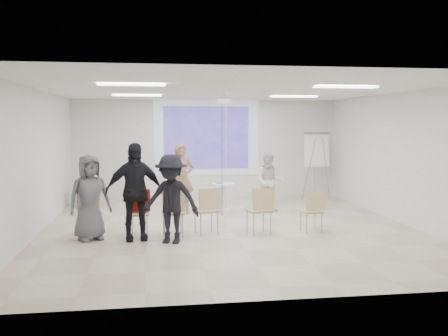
{
  "coord_description": "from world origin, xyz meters",
  "views": [
    {
      "loc": [
        -1.67,
        -10.62,
        2.29
      ],
      "look_at": [
        0.0,
        0.8,
        1.25
      ],
      "focal_mm": 40.0,
      "sensor_mm": 36.0,
      "label": 1
    }
  ],
  "objects": [
    {
      "name": "chair_left_mid",
      "position": [
        -1.93,
        -0.3,
        0.48
      ],
      "size": [
        0.43,
        0.45,
        0.81
      ],
      "rotation": [
        0.0,
        0.0,
        0.14
      ],
      "color": "tan",
      "rests_on": "floor"
    },
    {
      "name": "chair_right_inner",
      "position": [
        0.53,
        -0.75,
        0.58
      ],
      "size": [
        0.54,
        0.57,
        0.98
      ],
      "rotation": [
        0.0,
        0.0,
        0.18
      ],
      "color": "tan",
      "rests_on": "floor"
    },
    {
      "name": "audience_outer",
      "position": [
        -2.87,
        -0.68,
        0.94
      ],
      "size": [
        1.09,
        0.93,
        1.88
      ],
      "primitive_type": "imported",
      "rotation": [
        0.0,
        0.0,
        0.42
      ],
      "color": "slate",
      "rests_on": "floor"
    },
    {
      "name": "chair_left_inner",
      "position": [
        -1.25,
        -0.67,
        0.56
      ],
      "size": [
        0.46,
        0.5,
        0.95
      ],
      "rotation": [
        0.0,
        0.0,
        0.04
      ],
      "color": "tan",
      "rests_on": "floor"
    },
    {
      "name": "player_left",
      "position": [
        -0.92,
        1.97,
        1.0
      ],
      "size": [
        0.75,
        0.52,
        2.01
      ],
      "primitive_type": "imported",
      "rotation": [
        0.0,
        0.0,
        0.03
      ],
      "color": "#957A5B",
      "rests_on": "floor"
    },
    {
      "name": "fluor_panel_se",
      "position": [
        2.0,
        -1.5,
        2.97
      ],
      "size": [
        1.2,
        0.3,
        0.02
      ],
      "primitive_type": "cube",
      "color": "white",
      "rests_on": "ceiling"
    },
    {
      "name": "ceiling_projector",
      "position": [
        0.1,
        1.49,
        2.69
      ],
      "size": [
        0.3,
        0.25,
        3.0
      ],
      "color": "white",
      "rests_on": "ceiling"
    },
    {
      "name": "red_jacket",
      "position": [
        -1.94,
        -0.45,
        0.72
      ],
      "size": [
        0.48,
        0.17,
        0.45
      ],
      "primitive_type": "cube",
      "rotation": [
        0.0,
        0.0,
        0.14
      ],
      "color": "maroon",
      "rests_on": "chair_left_mid"
    },
    {
      "name": "fluor_panel_sw",
      "position": [
        -2.0,
        -1.5,
        2.97
      ],
      "size": [
        1.2,
        0.3,
        0.02
      ],
      "primitive_type": "cube",
      "color": "white",
      "rests_on": "ceiling"
    },
    {
      "name": "controller_left",
      "position": [
        -0.74,
        2.22,
        1.32
      ],
      "size": [
        0.04,
        0.11,
        0.04
      ],
      "primitive_type": "cube",
      "rotation": [
        0.0,
        0.0,
        0.03
      ],
      "color": "white",
      "rests_on": "player_left"
    },
    {
      "name": "fluor_panel_ne",
      "position": [
        2.0,
        2.0,
        2.97
      ],
      "size": [
        1.2,
        0.3,
        0.02
      ],
      "primitive_type": "cube",
      "color": "white",
      "rests_on": "ceiling"
    },
    {
      "name": "flipchart_easel",
      "position": [
        3.2,
        3.64,
        1.49
      ],
      "size": [
        0.88,
        0.66,
        2.02
      ],
      "rotation": [
        0.0,
        0.0,
        -0.02
      ],
      "color": "gray",
      "rests_on": "floor"
    },
    {
      "name": "audience_left",
      "position": [
        -2.01,
        -0.82,
        1.1
      ],
      "size": [
        1.39,
        0.97,
        2.2
      ],
      "primitive_type": "imported",
      "rotation": [
        0.0,
        0.0,
        0.16
      ],
      "color": "black",
      "rests_on": "floor"
    },
    {
      "name": "audience_mid",
      "position": [
        -1.31,
        -1.18,
        0.96
      ],
      "size": [
        1.4,
        1.06,
        1.93
      ],
      "primitive_type": "imported",
      "rotation": [
        0.0,
        0.0,
        -0.35
      ],
      "color": "black",
      "rests_on": "floor"
    },
    {
      "name": "chair_far_left",
      "position": [
        -2.9,
        -0.5,
        0.54
      ],
      "size": [
        0.44,
        0.47,
        0.91
      ],
      "rotation": [
        0.0,
        0.0,
        -0.04
      ],
      "color": "tan",
      "rests_on": "floor"
    },
    {
      "name": "chair_right_far",
      "position": [
        1.65,
        -0.73,
        0.52
      ],
      "size": [
        0.45,
        0.48,
        0.88
      ],
      "rotation": [
        0.0,
        0.0,
        0.1
      ],
      "color": "#CEB777",
      "rests_on": "floor"
    },
    {
      "name": "player_right",
      "position": [
        1.36,
        1.95,
        0.86
      ],
      "size": [
        0.97,
        0.84,
        1.73
      ],
      "primitive_type": "imported",
      "rotation": [
        0.0,
        0.0,
        -0.24
      ],
      "color": "white",
      "rests_on": "floor"
    },
    {
      "name": "wall_left",
      "position": [
        -4.05,
        0.0,
        1.5
      ],
      "size": [
        0.1,
        9.0,
        3.0
      ],
      "primitive_type": "cube",
      "color": "silver",
      "rests_on": "floor"
    },
    {
      "name": "fluor_panel_nw",
      "position": [
        -2.0,
        2.0,
        2.97
      ],
      "size": [
        1.2,
        0.3,
        0.02
      ],
      "primitive_type": "cube",
      "color": "white",
      "rests_on": "ceiling"
    },
    {
      "name": "controller_right",
      "position": [
        1.18,
        2.2,
        1.17
      ],
      "size": [
        0.06,
        0.12,
        0.04
      ],
      "primitive_type": "cube",
      "rotation": [
        0.0,
        0.0,
        -0.24
      ],
      "color": "white",
      "rests_on": "player_right"
    },
    {
      "name": "wall_right",
      "position": [
        4.05,
        0.0,
        1.5
      ],
      "size": [
        0.1,
        9.0,
        3.0
      ],
      "primitive_type": "cube",
      "color": "silver",
      "rests_on": "floor"
    },
    {
      "name": "av_cart",
      "position": [
        -3.42,
        3.29,
        0.33
      ],
      "size": [
        0.59,
        0.53,
        0.72
      ],
      "rotation": [
        0.0,
        0.0,
        0.35
      ],
      "color": "black",
      "rests_on": "floor"
    },
    {
      "name": "laptop",
      "position": [
        -1.25,
        -0.57,
        0.51
      ],
      "size": [
        0.36,
        0.27,
        0.03
      ],
      "primitive_type": "imported",
      "rotation": [
        0.0,
        0.0,
        3.18
      ],
      "color": "black",
      "rests_on": "chair_left_inner"
    },
    {
      "name": "floor",
      "position": [
        0.0,
        0.0,
        -0.05
      ],
      "size": [
        8.0,
        9.0,
        0.1
      ],
      "primitive_type": "cube",
      "color": "beige",
      "rests_on": "ground"
    },
    {
      "name": "wall_back",
      "position": [
        0.0,
        4.55,
        1.5
      ],
      "size": [
        8.0,
        0.1,
        3.0
      ],
      "primitive_type": "cube",
      "color": "silver",
      "rests_on": "floor"
    },
    {
      "name": "projection_halo",
      "position": [
        0.0,
        4.49,
        1.85
      ],
      "size": [
        3.2,
        0.01,
        2.3
      ],
      "primitive_type": "cube",
      "color": "silver",
      "rests_on": "wall_back"
    },
    {
      "name": "chair_center",
      "position": [
        -0.54,
        -0.58,
        0.58
      ],
      "size": [
        0.55,
        0.58,
        0.98
      ],
      "rotation": [
        0.0,
        0.0,
        0.23
      ],
      "color": "tan",
      "rests_on": "floor"
    },
    {
      "name": "pedestal_table",
      "position": [
        0.17,
        2.16,
        0.41
      ],
      "size": [
        0.78,
        0.78,
        0.74
      ],
      "rotation": [
        0.0,
        0.0,
        0.38
      ],
      "color": "white",
      "rests_on": "floor"
    },
    {
      "name": "projection_image",
      "position": [
        0.0,
        4.47,
        1.85
      ],
      "size": [
        2.6,
        0.01,
        1.9
      ],
      "primitive_type": "cube",
      "color": "#3F2E9C",
      "rests_on": "wall_back"
    },
    {
      "name": "ceiling",
      "position": [
        0.0,
        0.0,
        3.05
      ],
      "size": [
        8.0,
        9.0,
        0.1
      ],
      "primitive_type": "cube",
      "color": "white",
      "rests_on": "wall_back"
    }
  ]
}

